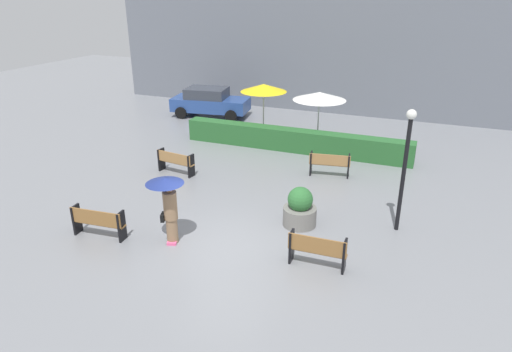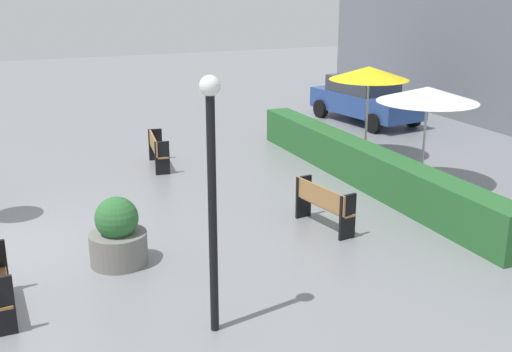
{
  "view_description": "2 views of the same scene",
  "coord_description": "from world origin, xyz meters",
  "px_view_note": "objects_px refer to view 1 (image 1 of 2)",
  "views": [
    {
      "loc": [
        5.0,
        -9.86,
        6.68
      ],
      "look_at": [
        -0.07,
        2.77,
        1.02
      ],
      "focal_mm": 31.93,
      "sensor_mm": 36.0,
      "label": 1
    },
    {
      "loc": [
        12.14,
        0.14,
        4.83
      ],
      "look_at": [
        1.36,
        4.73,
        1.19
      ],
      "focal_mm": 44.8,
      "sensor_mm": 36.0,
      "label": 2
    }
  ],
  "objects_px": {
    "lamp_post": "(406,158)",
    "parked_car": "(210,102)",
    "bench_near_right": "(317,249)",
    "pedestrian_with_umbrella": "(168,200)",
    "planter_pot": "(300,209)",
    "patio_umbrella_white": "(320,96)",
    "patio_umbrella_yellow": "(264,88)",
    "bench_back_row": "(330,163)",
    "bench_far_left": "(175,161)",
    "bench_near_left": "(98,221)"
  },
  "relations": [
    {
      "from": "pedestrian_with_umbrella",
      "to": "patio_umbrella_white",
      "type": "xyz_separation_m",
      "value": [
        1.63,
        9.89,
        0.95
      ]
    },
    {
      "from": "bench_far_left",
      "to": "patio_umbrella_yellow",
      "type": "height_order",
      "value": "patio_umbrella_yellow"
    },
    {
      "from": "lamp_post",
      "to": "patio_umbrella_white",
      "type": "bearing_deg",
      "value": 121.98
    },
    {
      "from": "lamp_post",
      "to": "pedestrian_with_umbrella",
      "type": "bearing_deg",
      "value": -151.85
    },
    {
      "from": "pedestrian_with_umbrella",
      "to": "lamp_post",
      "type": "relative_size",
      "value": 0.54
    },
    {
      "from": "bench_near_right",
      "to": "patio_umbrella_yellow",
      "type": "bearing_deg",
      "value": 118.17
    },
    {
      "from": "lamp_post",
      "to": "patio_umbrella_white",
      "type": "distance_m",
      "value": 7.97
    },
    {
      "from": "bench_back_row",
      "to": "lamp_post",
      "type": "xyz_separation_m",
      "value": [
        2.84,
        -3.31,
        1.73
      ]
    },
    {
      "from": "planter_pot",
      "to": "parked_car",
      "type": "height_order",
      "value": "parked_car"
    },
    {
      "from": "bench_far_left",
      "to": "lamp_post",
      "type": "distance_m",
      "value": 8.7
    },
    {
      "from": "bench_far_left",
      "to": "patio_umbrella_white",
      "type": "bearing_deg",
      "value": 52.19
    },
    {
      "from": "bench_far_left",
      "to": "pedestrian_with_umbrella",
      "type": "xyz_separation_m",
      "value": [
        2.56,
        -4.5,
        0.8
      ]
    },
    {
      "from": "patio_umbrella_yellow",
      "to": "planter_pot",
      "type": "bearing_deg",
      "value": -61.77
    },
    {
      "from": "bench_near_right",
      "to": "bench_near_left",
      "type": "bearing_deg",
      "value": -172.25
    },
    {
      "from": "lamp_post",
      "to": "parked_car",
      "type": "xyz_separation_m",
      "value": [
        -11.11,
        9.51,
        -1.45
      ]
    },
    {
      "from": "bench_back_row",
      "to": "patio_umbrella_white",
      "type": "relative_size",
      "value": 0.64
    },
    {
      "from": "bench_near_right",
      "to": "pedestrian_with_umbrella",
      "type": "xyz_separation_m",
      "value": [
        -4.15,
        -0.31,
        0.78
      ]
    },
    {
      "from": "parked_car",
      "to": "planter_pot",
      "type": "bearing_deg",
      "value": -51.07
    },
    {
      "from": "bench_back_row",
      "to": "lamp_post",
      "type": "relative_size",
      "value": 0.43
    },
    {
      "from": "bench_near_right",
      "to": "lamp_post",
      "type": "bearing_deg",
      "value": 58.86
    },
    {
      "from": "lamp_post",
      "to": "parked_car",
      "type": "distance_m",
      "value": 14.7
    },
    {
      "from": "bench_near_right",
      "to": "patio_umbrella_white",
      "type": "bearing_deg",
      "value": 104.72
    },
    {
      "from": "patio_umbrella_yellow",
      "to": "patio_umbrella_white",
      "type": "relative_size",
      "value": 1.06
    },
    {
      "from": "bench_far_left",
      "to": "patio_umbrella_yellow",
      "type": "distance_m",
      "value": 6.02
    },
    {
      "from": "patio_umbrella_white",
      "to": "parked_car",
      "type": "distance_m",
      "value": 7.56
    },
    {
      "from": "bench_near_left",
      "to": "lamp_post",
      "type": "height_order",
      "value": "lamp_post"
    },
    {
      "from": "bench_far_left",
      "to": "bench_back_row",
      "type": "xyz_separation_m",
      "value": [
        5.57,
        1.95,
        0.02
      ]
    },
    {
      "from": "lamp_post",
      "to": "bench_near_left",
      "type": "bearing_deg",
      "value": -155.14
    },
    {
      "from": "bench_far_left",
      "to": "planter_pot",
      "type": "xyz_separation_m",
      "value": [
        5.64,
        -2.18,
        0.01
      ]
    },
    {
      "from": "bench_back_row",
      "to": "patio_umbrella_white",
      "type": "distance_m",
      "value": 4.1
    },
    {
      "from": "bench_far_left",
      "to": "planter_pot",
      "type": "distance_m",
      "value": 6.04
    },
    {
      "from": "bench_back_row",
      "to": "pedestrian_with_umbrella",
      "type": "height_order",
      "value": "pedestrian_with_umbrella"
    },
    {
      "from": "bench_near_right",
      "to": "patio_umbrella_white",
      "type": "xyz_separation_m",
      "value": [
        -2.52,
        9.58,
        1.73
      ]
    },
    {
      "from": "lamp_post",
      "to": "patio_umbrella_yellow",
      "type": "bearing_deg",
      "value": 135.08
    },
    {
      "from": "bench_back_row",
      "to": "pedestrian_with_umbrella",
      "type": "xyz_separation_m",
      "value": [
        -3.01,
        -6.44,
        0.78
      ]
    },
    {
      "from": "bench_near_left",
      "to": "patio_umbrella_yellow",
      "type": "height_order",
      "value": "patio_umbrella_yellow"
    },
    {
      "from": "bench_back_row",
      "to": "patio_umbrella_white",
      "type": "bearing_deg",
      "value": 111.81
    },
    {
      "from": "patio_umbrella_yellow",
      "to": "patio_umbrella_white",
      "type": "xyz_separation_m",
      "value": [
        2.68,
        -0.12,
        -0.14
      ]
    },
    {
      "from": "bench_far_left",
      "to": "bench_near_right",
      "type": "xyz_separation_m",
      "value": [
        6.7,
        -4.19,
        0.02
      ]
    },
    {
      "from": "parked_car",
      "to": "bench_far_left",
      "type": "bearing_deg",
      "value": -71.65
    },
    {
      "from": "bench_far_left",
      "to": "parked_car",
      "type": "bearing_deg",
      "value": 108.35
    },
    {
      "from": "bench_near_right",
      "to": "patio_umbrella_white",
      "type": "height_order",
      "value": "patio_umbrella_white"
    },
    {
      "from": "bench_near_right",
      "to": "patio_umbrella_white",
      "type": "relative_size",
      "value": 0.62
    },
    {
      "from": "lamp_post",
      "to": "bench_near_right",
      "type": "bearing_deg",
      "value": -121.14
    },
    {
      "from": "planter_pot",
      "to": "patio_umbrella_yellow",
      "type": "height_order",
      "value": "patio_umbrella_yellow"
    },
    {
      "from": "bench_back_row",
      "to": "lamp_post",
      "type": "height_order",
      "value": "lamp_post"
    },
    {
      "from": "pedestrian_with_umbrella",
      "to": "patio_umbrella_yellow",
      "type": "relative_size",
      "value": 0.76
    },
    {
      "from": "bench_far_left",
      "to": "bench_near_left",
      "type": "bearing_deg",
      "value": -84.38
    },
    {
      "from": "bench_near_right",
      "to": "bench_back_row",
      "type": "distance_m",
      "value": 6.24
    },
    {
      "from": "patio_umbrella_yellow",
      "to": "bench_near_right",
      "type": "bearing_deg",
      "value": -61.83
    }
  ]
}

